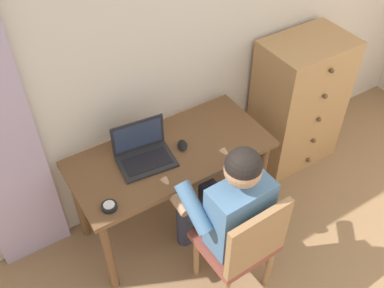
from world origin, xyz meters
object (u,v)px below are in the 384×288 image
(laptop, at_px, (144,152))
(computer_mouse, at_px, (182,145))
(desk, at_px, (171,163))
(chair, at_px, (243,244))
(desk_clock, at_px, (109,206))
(dresser, at_px, (298,103))
(person_seated, at_px, (226,204))

(laptop, distance_m, computer_mouse, 0.26)
(desk, bearing_deg, computer_mouse, -1.13)
(desk, relative_size, chair, 1.49)
(desk, height_order, laptop, laptop)
(computer_mouse, relative_size, desk_clock, 1.11)
(chair, bearing_deg, dresser, 34.72)
(desk_clock, bearing_deg, chair, -37.96)
(laptop, relative_size, computer_mouse, 3.66)
(chair, xyz_separation_m, laptop, (-0.25, 0.72, 0.29))
(desk_clock, bearing_deg, desk, 21.77)
(laptop, bearing_deg, chair, -70.44)
(person_seated, height_order, computer_mouse, person_seated)
(chair, xyz_separation_m, desk_clock, (-0.60, 0.47, 0.25))
(person_seated, xyz_separation_m, desk_clock, (-0.60, 0.29, 0.07))
(person_seated, distance_m, laptop, 0.60)
(laptop, height_order, desk_clock, laptop)
(computer_mouse, bearing_deg, laptop, -166.01)
(desk, relative_size, laptop, 3.53)
(chair, bearing_deg, desk_clock, 142.04)
(person_seated, height_order, laptop, person_seated)
(dresser, height_order, laptop, dresser)
(person_seated, bearing_deg, desk_clock, 154.23)
(chair, relative_size, desk_clock, 9.65)
(computer_mouse, xyz_separation_m, desk_clock, (-0.60, -0.20, -0.00))
(laptop, bearing_deg, dresser, 2.24)
(chair, bearing_deg, person_seated, 91.82)
(chair, distance_m, computer_mouse, 0.72)
(dresser, bearing_deg, desk_clock, -170.10)
(desk_clock, bearing_deg, computer_mouse, 18.65)
(dresser, bearing_deg, laptop, -177.76)
(desk, bearing_deg, chair, -82.50)
(chair, relative_size, computer_mouse, 8.68)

